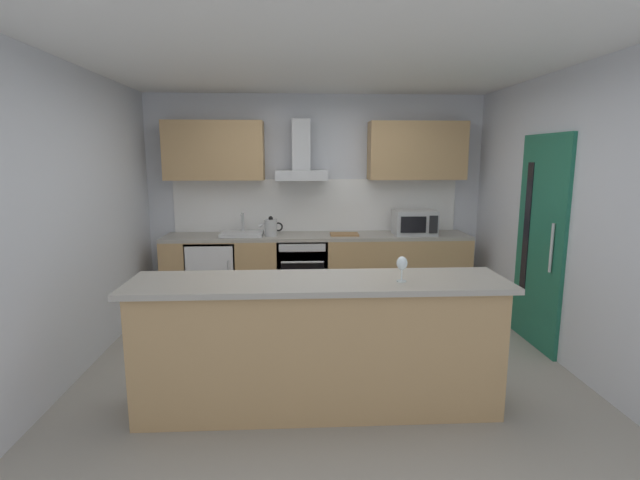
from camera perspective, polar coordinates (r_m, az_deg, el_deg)
name	(u,v)px	position (r m, az deg, el deg)	size (l,w,h in m)	color
ground	(326,363)	(4.43, 0.72, -14.62)	(5.20, 4.94, 0.02)	gray
ceiling	(327,60)	(4.10, 0.81, 20.91)	(5.20, 4.94, 0.02)	white
wall_back	(316,199)	(6.07, -0.49, 4.96)	(5.20, 0.12, 2.60)	silver
wall_left	(69,222)	(4.47, -28.07, 1.96)	(0.12, 4.94, 2.60)	silver
wall_right	(570,218)	(4.72, 27.95, 2.33)	(0.12, 4.94, 2.60)	silver
backsplash_tile	(316,205)	(6.01, -0.46, 4.23)	(3.57, 0.02, 0.66)	white
counter_back	(317,271)	(5.84, -0.32, -3.72)	(3.70, 0.60, 0.90)	tan
counter_island	(319,345)	(3.49, -0.16, -12.55)	(2.68, 0.64, 0.98)	tan
upper_cabinets	(317,151)	(5.82, -0.40, 10.75)	(3.65, 0.32, 0.70)	tan
side_door	(540,242)	(5.00, 25.08, -0.24)	(0.08, 0.85, 2.05)	#1E664C
oven	(302,270)	(5.80, -2.18, -3.70)	(0.60, 0.62, 0.80)	slate
refrigerator	(214,274)	(5.89, -12.70, -4.08)	(0.58, 0.60, 0.85)	white
microwave	(415,222)	(5.85, 11.36, 2.10)	(0.50, 0.38, 0.30)	#B7BABC
sink	(242,233)	(5.76, -9.41, 0.81)	(0.50, 0.40, 0.26)	silver
kettle	(271,227)	(5.67, -5.95, 1.55)	(0.29, 0.15, 0.24)	#B7BABC
range_hood	(301,161)	(5.77, -2.29, 9.53)	(0.62, 0.45, 0.72)	#B7BABC
wine_glass	(402,264)	(3.31, 9.88, -2.90)	(0.08, 0.08, 0.18)	silver
chopping_board	(344,234)	(5.72, 2.96, 0.70)	(0.34, 0.22, 0.02)	#9E7247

